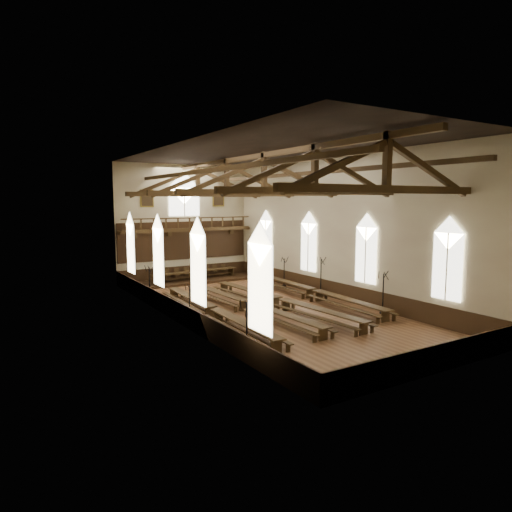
{
  "coord_description": "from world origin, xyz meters",
  "views": [
    {
      "loc": [
        -15.39,
        -24.24,
        6.9
      ],
      "look_at": [
        0.32,
        1.5,
        3.24
      ],
      "focal_mm": 32.0,
      "sensor_mm": 36.0,
      "label": 1
    }
  ],
  "objects_px": {
    "refectory_row_b": "(249,305)",
    "candelabrum_right_near": "(383,301)",
    "candelabrum_left_near": "(247,340)",
    "candelabrum_right_far": "(284,277)",
    "candelabrum_left_mid": "(190,312)",
    "refectory_row_a": "(214,311)",
    "dais": "(195,280)",
    "refectory_row_d": "(315,292)",
    "high_table": "(195,272)",
    "refectory_row_c": "(280,301)",
    "candelabrum_left_far": "(150,290)",
    "candelabrum_right_mid": "(321,284)"
  },
  "relations": [
    {
      "from": "candelabrum_left_near",
      "to": "candelabrum_right_far",
      "type": "relative_size",
      "value": 1.09
    },
    {
      "from": "candelabrum_left_mid",
      "to": "refectory_row_b",
      "type": "bearing_deg",
      "value": 6.51
    },
    {
      "from": "candelabrum_left_near",
      "to": "refectory_row_a",
      "type": "bearing_deg",
      "value": 76.33
    },
    {
      "from": "candelabrum_left_near",
      "to": "candelabrum_right_near",
      "type": "relative_size",
      "value": 0.99
    },
    {
      "from": "candelabrum_right_near",
      "to": "candelabrum_right_far",
      "type": "distance_m",
      "value": 10.58
    },
    {
      "from": "candelabrum_right_mid",
      "to": "candelabrum_right_far",
      "type": "height_order",
      "value": "candelabrum_right_mid"
    },
    {
      "from": "refectory_row_d",
      "to": "candelabrum_right_far",
      "type": "bearing_deg",
      "value": 78.62
    },
    {
      "from": "candelabrum_left_near",
      "to": "candelabrum_right_near",
      "type": "distance_m",
      "value": 11.37
    },
    {
      "from": "high_table",
      "to": "candelabrum_right_mid",
      "type": "relative_size",
      "value": 2.76
    },
    {
      "from": "refectory_row_a",
      "to": "candelabrum_left_near",
      "type": "bearing_deg",
      "value": -103.67
    },
    {
      "from": "candelabrum_right_far",
      "to": "refectory_row_b",
      "type": "bearing_deg",
      "value": -138.33
    },
    {
      "from": "refectory_row_a",
      "to": "dais",
      "type": "height_order",
      "value": "refectory_row_a"
    },
    {
      "from": "refectory_row_d",
      "to": "candelabrum_right_near",
      "type": "height_order",
      "value": "candelabrum_right_near"
    },
    {
      "from": "candelabrum_left_far",
      "to": "candelabrum_right_far",
      "type": "xyz_separation_m",
      "value": [
        11.1,
        -0.27,
        -0.03
      ]
    },
    {
      "from": "refectory_row_d",
      "to": "candelabrum_left_near",
      "type": "relative_size",
      "value": 5.53
    },
    {
      "from": "refectory_row_c",
      "to": "refectory_row_a",
      "type": "bearing_deg",
      "value": -178.57
    },
    {
      "from": "candelabrum_right_near",
      "to": "candelabrum_left_mid",
      "type": "bearing_deg",
      "value": 160.61
    },
    {
      "from": "refectory_row_b",
      "to": "high_table",
      "type": "bearing_deg",
      "value": 81.94
    },
    {
      "from": "candelabrum_left_far",
      "to": "candelabrum_left_mid",
      "type": "bearing_deg",
      "value": -90.0
    },
    {
      "from": "refectory_row_a",
      "to": "candelabrum_right_near",
      "type": "relative_size",
      "value": 5.46
    },
    {
      "from": "candelabrum_left_near",
      "to": "candelabrum_left_mid",
      "type": "xyz_separation_m",
      "value": [
        -0.0,
        6.35,
        -0.09
      ]
    },
    {
      "from": "candelabrum_left_far",
      "to": "candelabrum_right_near",
      "type": "xyz_separation_m",
      "value": [
        11.1,
        -10.85,
        0.04
      ]
    },
    {
      "from": "refectory_row_b",
      "to": "candelabrum_right_mid",
      "type": "xyz_separation_m",
      "value": [
        6.97,
        1.57,
        0.36
      ]
    },
    {
      "from": "refectory_row_c",
      "to": "dais",
      "type": "height_order",
      "value": "refectory_row_c"
    },
    {
      "from": "refectory_row_c",
      "to": "refectory_row_d",
      "type": "distance_m",
      "value": 3.88
    },
    {
      "from": "candelabrum_left_mid",
      "to": "candelabrum_right_near",
      "type": "xyz_separation_m",
      "value": [
        11.1,
        -3.91,
        0.09
      ]
    },
    {
      "from": "refectory_row_a",
      "to": "candelabrum_left_mid",
      "type": "bearing_deg",
      "value": -174.66
    },
    {
      "from": "refectory_row_a",
      "to": "candelabrum_right_far",
      "type": "relative_size",
      "value": 5.98
    },
    {
      "from": "refectory_row_a",
      "to": "refectory_row_d",
      "type": "height_order",
      "value": "refectory_row_d"
    },
    {
      "from": "dais",
      "to": "candelabrum_left_far",
      "type": "height_order",
      "value": "candelabrum_left_far"
    },
    {
      "from": "refectory_row_d",
      "to": "candelabrum_left_near",
      "type": "xyz_separation_m",
      "value": [
        -10.04,
        -7.77,
        0.25
      ]
    },
    {
      "from": "refectory_row_d",
      "to": "candelabrum_right_mid",
      "type": "height_order",
      "value": "candelabrum_right_mid"
    },
    {
      "from": "high_table",
      "to": "candelabrum_left_far",
      "type": "height_order",
      "value": "candelabrum_left_far"
    },
    {
      "from": "refectory_row_b",
      "to": "candelabrum_right_near",
      "type": "height_order",
      "value": "candelabrum_right_near"
    },
    {
      "from": "dais",
      "to": "candelabrum_right_far",
      "type": "distance_m",
      "value": 7.8
    },
    {
      "from": "dais",
      "to": "high_table",
      "type": "bearing_deg",
      "value": 84.64
    },
    {
      "from": "refectory_row_a",
      "to": "dais",
      "type": "relative_size",
      "value": 1.26
    },
    {
      "from": "candelabrum_left_mid",
      "to": "candelabrum_right_far",
      "type": "distance_m",
      "value": 12.95
    },
    {
      "from": "refectory_row_a",
      "to": "candelabrum_left_near",
      "type": "height_order",
      "value": "candelabrum_left_near"
    },
    {
      "from": "refectory_row_a",
      "to": "candelabrum_right_far",
      "type": "bearing_deg",
      "value": 34.43
    },
    {
      "from": "dais",
      "to": "candelabrum_left_near",
      "type": "xyz_separation_m",
      "value": [
        -5.82,
        -18.73,
        0.7
      ]
    },
    {
      "from": "refectory_row_d",
      "to": "candelabrum_right_far",
      "type": "height_order",
      "value": "candelabrum_right_far"
    },
    {
      "from": "refectory_row_b",
      "to": "candelabrum_right_near",
      "type": "relative_size",
      "value": 5.38
    },
    {
      "from": "refectory_row_d",
      "to": "candelabrum_right_far",
      "type": "distance_m",
      "value": 5.37
    },
    {
      "from": "refectory_row_a",
      "to": "candelabrum_left_near",
      "type": "relative_size",
      "value": 5.49
    },
    {
      "from": "refectory_row_a",
      "to": "refectory_row_b",
      "type": "distance_m",
      "value": 2.57
    },
    {
      "from": "refectory_row_a",
      "to": "refectory_row_d",
      "type": "xyz_separation_m",
      "value": [
        8.46,
        1.27,
        0.01
      ]
    },
    {
      "from": "refectory_row_a",
      "to": "refectory_row_c",
      "type": "xyz_separation_m",
      "value": [
        4.76,
        0.12,
        0.0
      ]
    },
    {
      "from": "refectory_row_c",
      "to": "high_table",
      "type": "bearing_deg",
      "value": 92.45
    },
    {
      "from": "high_table",
      "to": "candelabrum_left_mid",
      "type": "distance_m",
      "value": 13.68
    }
  ]
}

